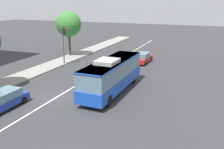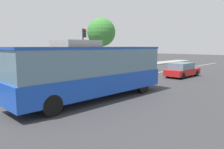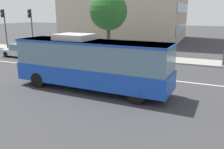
{
  "view_description": "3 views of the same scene",
  "coord_description": "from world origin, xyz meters",
  "px_view_note": "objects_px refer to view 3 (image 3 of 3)",
  "views": [
    {
      "loc": [
        -17.55,
        -12.6,
        8.43
      ],
      "look_at": [
        6.09,
        -2.97,
        0.8
      ],
      "focal_mm": 39.01,
      "sensor_mm": 36.0,
      "label": 1
    },
    {
      "loc": [
        -5.04,
        -13.57,
        3.13
      ],
      "look_at": [
        4.7,
        -4.29,
        1.35
      ],
      "focal_mm": 34.16,
      "sensor_mm": 36.0,
      "label": 2
    },
    {
      "loc": [
        10.36,
        -16.71,
        4.74
      ],
      "look_at": [
        4.62,
        -4.09,
        1.12
      ],
      "focal_mm": 37.96,
      "sensor_mm": 36.0,
      "label": 3
    }
  ],
  "objects_px": {
    "traffic_light_mid_block": "(4,22)",
    "sedan_blue": "(63,54)",
    "transit_bus": "(91,62)",
    "sedan_silver": "(22,51)",
    "street_tree_kerbside_left": "(108,11)",
    "traffic_light_far_corner": "(31,23)"
  },
  "relations": [
    {
      "from": "transit_bus",
      "to": "street_tree_kerbside_left",
      "type": "height_order",
      "value": "street_tree_kerbside_left"
    },
    {
      "from": "street_tree_kerbside_left",
      "to": "traffic_light_far_corner",
      "type": "bearing_deg",
      "value": -171.72
    },
    {
      "from": "transit_bus",
      "to": "sedan_blue",
      "type": "xyz_separation_m",
      "value": [
        -7.03,
        6.82,
        -1.09
      ]
    },
    {
      "from": "sedan_silver",
      "to": "street_tree_kerbside_left",
      "type": "relative_size",
      "value": 0.64
    },
    {
      "from": "traffic_light_mid_block",
      "to": "street_tree_kerbside_left",
      "type": "relative_size",
      "value": 0.74
    },
    {
      "from": "transit_bus",
      "to": "sedan_blue",
      "type": "distance_m",
      "value": 9.85
    },
    {
      "from": "traffic_light_far_corner",
      "to": "street_tree_kerbside_left",
      "type": "height_order",
      "value": "street_tree_kerbside_left"
    },
    {
      "from": "sedan_silver",
      "to": "traffic_light_mid_block",
      "type": "bearing_deg",
      "value": -28.79
    },
    {
      "from": "sedan_silver",
      "to": "transit_bus",
      "type": "bearing_deg",
      "value": 151.57
    },
    {
      "from": "sedan_blue",
      "to": "traffic_light_far_corner",
      "type": "height_order",
      "value": "traffic_light_far_corner"
    },
    {
      "from": "sedan_blue",
      "to": "traffic_light_far_corner",
      "type": "relative_size",
      "value": 0.87
    },
    {
      "from": "transit_bus",
      "to": "traffic_light_mid_block",
      "type": "xyz_separation_m",
      "value": [
        -18.61,
        10.19,
        1.75
      ]
    },
    {
      "from": "street_tree_kerbside_left",
      "to": "transit_bus",
      "type": "bearing_deg",
      "value": -69.6
    },
    {
      "from": "transit_bus",
      "to": "traffic_light_mid_block",
      "type": "distance_m",
      "value": 21.29
    },
    {
      "from": "transit_bus",
      "to": "traffic_light_far_corner",
      "type": "distance_m",
      "value": 17.9
    },
    {
      "from": "sedan_blue",
      "to": "traffic_light_mid_block",
      "type": "bearing_deg",
      "value": -16.23
    },
    {
      "from": "street_tree_kerbside_left",
      "to": "sedan_blue",
      "type": "bearing_deg",
      "value": -116.73
    },
    {
      "from": "traffic_light_mid_block",
      "to": "traffic_light_far_corner",
      "type": "xyz_separation_m",
      "value": [
        4.21,
        0.31,
        0.0
      ]
    },
    {
      "from": "traffic_light_mid_block",
      "to": "sedan_blue",
      "type": "bearing_deg",
      "value": 70.3
    },
    {
      "from": "sedan_blue",
      "to": "street_tree_kerbside_left",
      "type": "xyz_separation_m",
      "value": [
        2.58,
        5.13,
        4.17
      ]
    },
    {
      "from": "traffic_light_mid_block",
      "to": "transit_bus",
      "type": "bearing_deg",
      "value": 57.83
    },
    {
      "from": "transit_bus",
      "to": "sedan_blue",
      "type": "height_order",
      "value": "transit_bus"
    }
  ]
}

